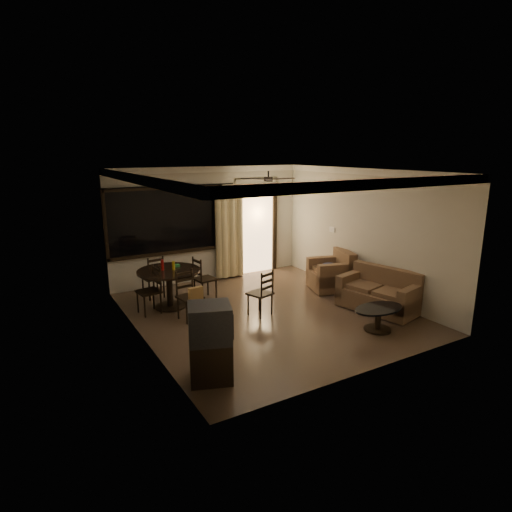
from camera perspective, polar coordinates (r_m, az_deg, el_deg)
ground at (r=8.67m, az=1.53°, el=-7.54°), size 5.50×5.50×0.00m
room_shell at (r=9.99m, az=-0.86°, el=6.19°), size 5.50×6.70×5.50m
dining_table at (r=8.94m, az=-11.51°, el=-2.88°), size 1.28×1.28×1.02m
dining_chair_west at (r=8.82m, az=-13.98°, el=-5.64°), size 0.47×0.47×0.95m
dining_chair_east at (r=9.42m, az=-6.85°, el=-4.05°), size 0.47×0.47×0.95m
dining_chair_south at (r=8.31m, az=-8.74°, el=-6.42°), size 0.47×0.52×0.95m
dining_chair_north at (r=9.72m, az=-13.50°, el=-3.77°), size 0.47×0.47×0.95m
tv_cabinet at (r=6.11m, az=-6.10°, el=-11.41°), size 0.73×0.70×1.12m
sofa at (r=9.07m, az=16.20°, el=-4.90°), size 1.16×1.70×0.83m
armchair at (r=10.13m, az=10.19°, el=-2.37°), size 1.11×1.11×0.90m
coffee_table at (r=8.06m, az=15.99°, el=-7.59°), size 0.99×0.59×0.43m
side_chair at (r=8.47m, az=0.60°, el=-6.09°), size 0.51×0.51×0.93m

